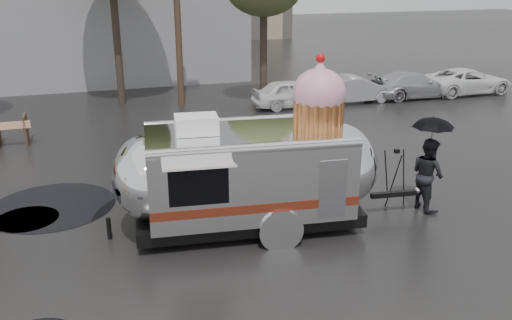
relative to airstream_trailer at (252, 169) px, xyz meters
name	(u,v)px	position (x,y,z in m)	size (l,w,h in m)	color
ground	(185,270)	(-1.86, -1.49, -1.42)	(120.00, 120.00, 0.00)	black
puddles	(16,233)	(-5.22, 1.30, -1.41)	(6.22, 7.96, 0.01)	black
parked_cars	(390,84)	(9.92, 10.51, -0.70)	(13.20, 1.90, 1.50)	silver
airstream_trailer	(252,169)	(0.00, 0.00, 0.00)	(7.47, 3.08, 4.04)	silver
person_right	(428,174)	(4.42, -0.36, -0.50)	(0.87, 0.49, 1.82)	black
umbrella_black	(432,133)	(4.42, -0.36, 0.55)	(1.21, 1.21, 2.38)	black
tripod	(395,172)	(3.81, 0.13, -0.55)	(0.57, 0.61, 1.47)	black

